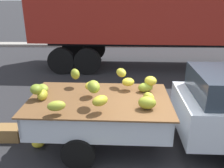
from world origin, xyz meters
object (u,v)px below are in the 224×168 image
semi_trailer (174,8)px  produce_crate (10,133)px  fallen_banana_bunch_near_tailgate (38,143)px  pickup_truck (197,109)px

semi_trailer → produce_crate: bearing=-127.7°
semi_trailer → fallen_banana_bunch_near_tailgate: size_ratio=41.94×
fallen_banana_bunch_near_tailgate → produce_crate: (-0.73, 0.27, 0.08)m
semi_trailer → produce_crate: size_ratio=23.26×
pickup_truck → fallen_banana_bunch_near_tailgate: size_ratio=18.12×
pickup_truck → produce_crate: 4.17m
semi_trailer → produce_crate: semi_trailer is taller
pickup_truck → fallen_banana_bunch_near_tailgate: 3.47m
pickup_truck → produce_crate: size_ratio=10.05×
pickup_truck → semi_trailer: (0.76, 5.99, 1.65)m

